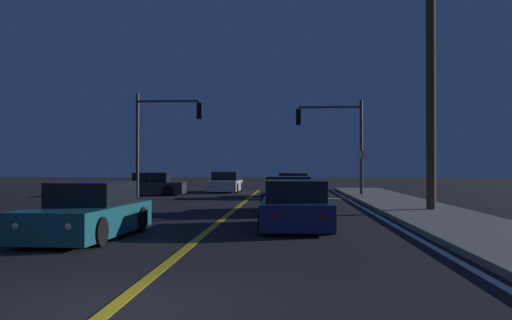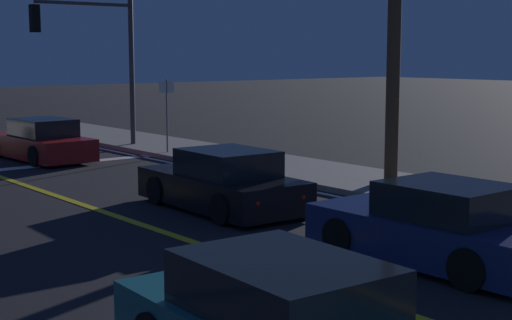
% 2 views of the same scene
% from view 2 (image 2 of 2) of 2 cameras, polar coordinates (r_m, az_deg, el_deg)
% --- Properties ---
extents(sidewalk_right, '(3.20, 44.88, 0.15)m').
position_cam_2_polar(sidewalk_right, '(18.70, 13.78, -2.54)').
color(sidewalk_right, gray).
rests_on(sidewalk_right, ground).
extents(lane_line_center, '(0.20, 42.39, 0.01)m').
position_cam_2_polar(lane_line_center, '(13.91, -4.38, -6.19)').
color(lane_line_center, gold).
rests_on(lane_line_center, ground).
extents(lane_line_edge_right, '(0.16, 42.39, 0.01)m').
position_cam_2_polar(lane_line_edge_right, '(17.30, 10.02, -3.50)').
color(lane_line_edge_right, white).
rests_on(lane_line_edge_right, ground).
extents(stop_bar, '(5.45, 0.50, 0.01)m').
position_cam_2_polar(stop_bar, '(24.65, -13.56, -0.22)').
color(stop_bar, white).
rests_on(stop_bar, ground).
extents(car_parked_curb_red, '(2.00, 4.63, 1.34)m').
position_cam_2_polar(car_parked_curb_red, '(25.65, -15.68, 1.31)').
color(car_parked_curb_red, maroon).
rests_on(car_parked_curb_red, ground).
extents(car_distant_tail_navy, '(1.99, 4.23, 1.34)m').
position_cam_2_polar(car_distant_tail_navy, '(12.84, 13.31, -4.92)').
color(car_distant_tail_navy, navy).
rests_on(car_distant_tail_navy, ground).
extents(car_following_oncoming_black, '(2.06, 4.32, 1.34)m').
position_cam_2_polar(car_following_oncoming_black, '(16.76, -2.47, -1.75)').
color(car_following_oncoming_black, black).
rests_on(car_following_oncoming_black, ground).
extents(traffic_signal_near_right, '(3.79, 0.28, 5.48)m').
position_cam_2_polar(traffic_signal_near_right, '(27.43, -11.77, 8.29)').
color(traffic_signal_near_right, '#38383D').
rests_on(traffic_signal_near_right, ground).
extents(street_sign_corner, '(0.56, 0.06, 2.56)m').
position_cam_2_polar(street_sign_corner, '(25.57, -6.64, 4.08)').
color(street_sign_corner, slate).
rests_on(street_sign_corner, ground).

